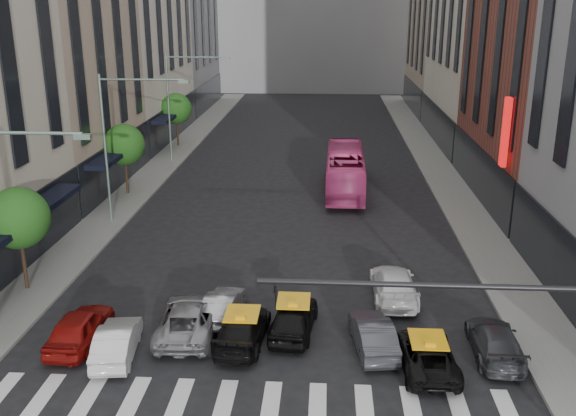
% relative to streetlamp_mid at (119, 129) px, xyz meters
% --- Properties ---
extents(sidewalk_left, '(3.00, 96.00, 0.15)m').
position_rel_streetlamp_mid_xyz_m(sidewalk_left, '(-1.46, 10.00, -5.83)').
color(sidewalk_left, slate).
rests_on(sidewalk_left, ground).
extents(sidewalk_right, '(3.00, 96.00, 0.15)m').
position_rel_streetlamp_mid_xyz_m(sidewalk_right, '(21.54, 10.00, -5.83)').
color(sidewalk_right, slate).
rests_on(sidewalk_right, ground).
extents(building_left_b, '(8.00, 16.00, 24.00)m').
position_rel_streetlamp_mid_xyz_m(building_left_b, '(-6.96, 8.00, 6.10)').
color(building_left_b, tan).
rests_on(building_left_b, ground).
extents(building_right_b, '(8.00, 18.00, 26.00)m').
position_rel_streetlamp_mid_xyz_m(building_right_b, '(27.04, 7.00, 7.10)').
color(building_right_b, brown).
rests_on(building_right_b, ground).
extents(tree_near, '(2.88, 2.88, 4.95)m').
position_rel_streetlamp_mid_xyz_m(tree_near, '(-1.76, -10.00, -2.25)').
color(tree_near, black).
rests_on(tree_near, sidewalk_left).
extents(tree_mid, '(2.88, 2.88, 4.95)m').
position_rel_streetlamp_mid_xyz_m(tree_mid, '(-1.76, 6.00, -2.25)').
color(tree_mid, black).
rests_on(tree_mid, sidewalk_left).
extents(tree_far, '(2.88, 2.88, 4.95)m').
position_rel_streetlamp_mid_xyz_m(tree_far, '(-1.76, 22.00, -2.25)').
color(tree_far, black).
rests_on(tree_far, sidewalk_left).
extents(streetlamp_mid, '(5.38, 0.25, 9.00)m').
position_rel_streetlamp_mid_xyz_m(streetlamp_mid, '(0.00, 0.00, 0.00)').
color(streetlamp_mid, gray).
rests_on(streetlamp_mid, sidewalk_left).
extents(streetlamp_far, '(5.38, 0.25, 9.00)m').
position_rel_streetlamp_mid_xyz_m(streetlamp_far, '(0.00, 16.00, 0.00)').
color(streetlamp_far, gray).
rests_on(streetlamp_far, sidewalk_left).
extents(traffic_signal, '(10.10, 0.20, 6.00)m').
position_rel_streetlamp_mid_xyz_m(traffic_signal, '(17.74, -21.00, -1.43)').
color(traffic_signal, black).
rests_on(traffic_signal, ground).
extents(liberty_sign, '(0.30, 0.70, 4.00)m').
position_rel_streetlamp_mid_xyz_m(liberty_sign, '(22.64, 0.00, 0.10)').
color(liberty_sign, red).
rests_on(liberty_sign, ground).
extents(car_red, '(1.77, 4.26, 1.44)m').
position_rel_streetlamp_mid_xyz_m(car_red, '(2.64, -14.72, -5.18)').
color(car_red, maroon).
rests_on(car_red, ground).
extents(car_white_front, '(1.84, 4.08, 1.30)m').
position_rel_streetlamp_mid_xyz_m(car_white_front, '(4.43, -15.58, -5.26)').
color(car_white_front, silver).
rests_on(car_white_front, ground).
extents(car_silver, '(2.59, 5.17, 1.40)m').
position_rel_streetlamp_mid_xyz_m(car_silver, '(6.83, -13.62, -5.20)').
color(car_silver, gray).
rests_on(car_silver, ground).
extents(taxi_left, '(2.10, 4.56, 1.29)m').
position_rel_streetlamp_mid_xyz_m(taxi_left, '(9.15, -14.29, -5.26)').
color(taxi_left, black).
rests_on(taxi_left, ground).
extents(taxi_center, '(2.12, 4.36, 1.43)m').
position_rel_streetlamp_mid_xyz_m(taxi_center, '(11.15, -13.31, -5.19)').
color(taxi_center, black).
rests_on(taxi_center, ground).
extents(car_grey_mid, '(1.92, 4.16, 1.32)m').
position_rel_streetlamp_mid_xyz_m(car_grey_mid, '(14.34, -14.44, -5.24)').
color(car_grey_mid, '#383A3F').
rests_on(car_grey_mid, ground).
extents(taxi_right, '(2.11, 4.34, 1.19)m').
position_rel_streetlamp_mid_xyz_m(taxi_right, '(16.28, -15.72, -5.31)').
color(taxi_right, black).
rests_on(taxi_right, ground).
extents(car_grey_curb, '(1.91, 4.40, 1.26)m').
position_rel_streetlamp_mid_xyz_m(car_grey_curb, '(19.04, -14.64, -5.27)').
color(car_grey_curb, '#38393F').
rests_on(car_grey_curb, ground).
extents(car_row2_left, '(1.67, 3.86, 1.24)m').
position_rel_streetlamp_mid_xyz_m(car_row2_left, '(8.01, -12.26, -5.29)').
color(car_row2_left, '#9E9EA4').
rests_on(car_row2_left, ground).
extents(car_row2_right, '(2.05, 4.84, 1.39)m').
position_rel_streetlamp_mid_xyz_m(car_row2_right, '(15.60, -9.74, -5.21)').
color(car_row2_right, white).
rests_on(car_row2_right, ground).
extents(bus, '(2.76, 11.12, 3.09)m').
position_rel_streetlamp_mid_xyz_m(bus, '(13.73, 7.93, -4.36)').
color(bus, '#D73F86').
rests_on(bus, ground).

